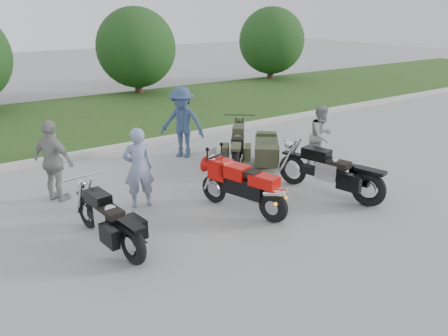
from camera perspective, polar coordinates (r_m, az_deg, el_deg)
ground at (r=8.11m, az=1.66°, el=-8.55°), size 80.00×80.00×0.00m
curb at (r=13.05m, az=-13.87°, el=2.55°), size 60.00×0.30×0.15m
grass_strip at (r=16.89m, az=-18.92°, el=5.99°), size 60.00×8.00×0.14m
tree_mid_right at (r=20.99m, az=-11.40°, el=15.15°), size 3.60×3.60×4.00m
tree_far_right at (r=25.21m, az=6.23°, el=16.19°), size 3.60×3.60×4.00m
sportbike_red at (r=8.68m, az=2.65°, el=-2.27°), size 0.83×2.05×1.00m
cruiser_left at (r=7.75m, az=-14.56°, el=-6.90°), size 0.56×2.30×0.89m
cruiser_right at (r=9.77m, az=14.08°, el=-0.76°), size 0.90×2.53×0.99m
cruiser_sidecar at (r=11.37m, az=3.99°, el=2.46°), size 2.03×2.28×0.95m
person_stripe at (r=9.02m, az=-11.12°, el=0.01°), size 0.70×0.55×1.69m
person_grey at (r=11.54m, az=12.59°, el=4.11°), size 0.84×0.69×1.60m
person_denim at (r=11.97m, az=-5.48°, el=5.93°), size 1.34×1.43×1.94m
person_back at (r=9.80m, az=-21.36°, el=0.82°), size 0.89×1.11×1.76m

